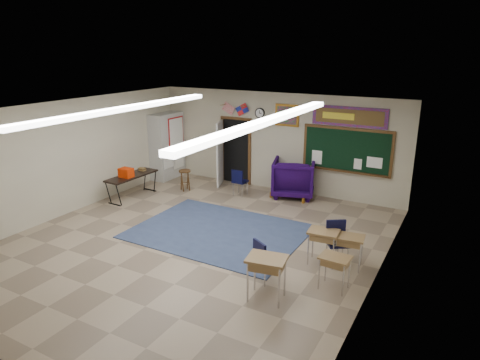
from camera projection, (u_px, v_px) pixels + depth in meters
The scene contains 24 objects.
floor at pixel (193, 243), 9.79m from camera, with size 9.00×9.00×0.00m, color gray.
back_wall at pixel (276, 142), 13.10m from camera, with size 8.00×0.04×3.00m, color beige.
left_wall at pixel (66, 158), 11.20m from camera, with size 0.04×9.00×3.00m, color beige.
right_wall at pixel (378, 213), 7.49m from camera, with size 0.04×9.00×3.00m, color beige.
ceiling at pixel (188, 112), 8.90m from camera, with size 8.00×9.00×0.04m, color silver.
area_rug at pixel (219, 231), 10.37m from camera, with size 4.00×3.00×0.02m, color #354466.
fluorescent_strips at pixel (188, 114), 8.92m from camera, with size 3.86×6.00×0.10m, color white, non-canonical shape.
doorway at pixel (231, 151), 13.81m from camera, with size 1.10×0.89×2.16m.
chalkboard at pixel (346, 152), 12.06m from camera, with size 2.55×0.14×1.30m.
bulletin_board at pixel (349, 117), 11.77m from camera, with size 2.10×0.05×0.55m.
framed_art_print at pixel (287, 115), 12.66m from camera, with size 0.75×0.05×0.65m.
wall_clock at pixel (260, 113), 13.08m from camera, with size 0.32×0.05×0.32m.
wall_flags at pixel (235, 107), 13.41m from camera, with size 1.16×0.06×0.70m, color red, non-canonical shape.
storage_cabinet at pixel (167, 146), 14.40m from camera, with size 0.59×1.25×2.20m.
wingback_armchair at pixel (294, 178), 12.74m from camera, with size 1.20×1.23×1.12m, color #180533.
student_chair_reading at pixel (240, 182), 12.81m from camera, with size 0.41×0.41×0.83m, color black, non-canonical shape.
student_chair_desk_a at pixel (267, 260), 8.08m from camera, with size 0.43×0.43×0.86m, color black, non-canonical shape.
student_chair_desk_b at pixel (338, 244), 8.69m from camera, with size 0.45×0.45×0.90m, color black, non-canonical shape.
student_desk_front_left at pixel (323, 245), 8.75m from camera, with size 0.64×0.51×0.73m.
student_desk_front_right at pixel (349, 250), 8.59m from camera, with size 0.62×0.50×0.69m.
student_desk_back_left at pixel (266, 276), 7.48m from camera, with size 0.75×0.61×0.81m.
student_desk_back_right at pixel (334, 271), 7.83m from camera, with size 0.57×0.44×0.66m.
folding_table at pixel (132, 185), 12.62m from camera, with size 0.61×1.70×0.96m.
wooden_stool at pixel (185, 180), 13.28m from camera, with size 0.37×0.37×0.65m.
Camera 1 is at (5.27, -7.28, 4.29)m, focal length 32.00 mm.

